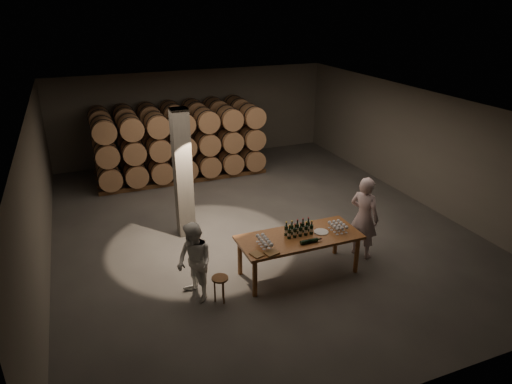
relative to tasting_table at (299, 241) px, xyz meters
name	(u,v)px	position (x,y,z in m)	size (l,w,h in m)	color
room	(183,174)	(-1.80, 2.70, 0.80)	(12.00, 12.00, 12.00)	#4A4745
tasting_table	(299,241)	(0.00, 0.00, 0.00)	(2.60, 1.10, 0.90)	brown
barrel_stack_back	(173,134)	(-0.96, 7.70, 0.40)	(5.48, 0.95, 2.31)	brown
barrel_stack_front	(183,145)	(-0.96, 6.30, 0.40)	(5.48, 0.95, 2.31)	brown
bottle_cluster	(299,230)	(0.02, 0.07, 0.22)	(0.60, 0.23, 0.32)	black
lying_bottles	(310,241)	(0.06, -0.33, 0.15)	(0.49, 0.09, 0.09)	black
glass_cluster_left	(264,241)	(-0.85, -0.11, 0.23)	(0.20, 0.53, 0.18)	silver
glass_cluster_right	(338,225)	(0.89, -0.07, 0.22)	(0.30, 0.41, 0.17)	silver
plate	(321,232)	(0.51, -0.01, 0.11)	(0.31, 0.31, 0.02)	silver
notebook_near	(272,253)	(-0.83, -0.43, 0.12)	(0.27, 0.21, 0.03)	brown
notebook_corner	(257,254)	(-1.12, -0.37, 0.12)	(0.20, 0.25, 0.02)	brown
pen	(276,253)	(-0.74, -0.45, 0.11)	(0.01, 0.01, 0.13)	black
stool	(220,282)	(-1.87, -0.33, -0.35)	(0.33, 0.33, 0.54)	brown
person_man	(364,217)	(1.70, 0.15, 0.17)	(0.70, 0.46, 1.93)	beige
person_woman	(195,262)	(-2.28, -0.05, 0.02)	(0.79, 0.62, 1.63)	white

